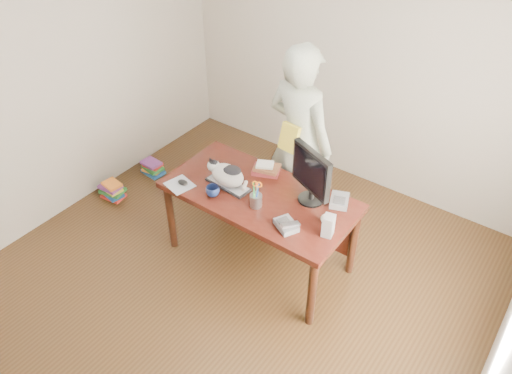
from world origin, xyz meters
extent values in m
plane|color=black|center=(0.00, 0.00, 0.00)|extent=(4.50, 4.50, 0.00)
plane|color=beige|center=(0.00, 2.25, 1.35)|extent=(4.00, 0.00, 4.00)
plane|color=beige|center=(-2.00, 0.00, 1.35)|extent=(0.00, 4.50, 4.50)
cube|color=black|center=(0.00, 0.60, 0.72)|extent=(1.60, 0.80, 0.05)
cylinder|color=black|center=(-0.74, 0.26, 0.35)|extent=(0.07, 0.07, 0.70)
cylinder|color=black|center=(0.74, 0.26, 0.35)|extent=(0.07, 0.07, 0.70)
cylinder|color=black|center=(-0.74, 0.94, 0.35)|extent=(0.07, 0.07, 0.70)
cylinder|color=black|center=(0.74, 0.94, 0.35)|extent=(0.07, 0.07, 0.70)
cube|color=black|center=(0.00, 0.96, 0.40)|extent=(1.45, 0.03, 0.50)
cube|color=black|center=(-0.28, 0.53, 0.76)|extent=(0.41, 0.18, 0.02)
cube|color=silver|center=(-0.28, 0.53, 0.77)|extent=(0.38, 0.15, 0.00)
ellipsoid|color=silver|center=(-0.28, 0.53, 0.86)|extent=(0.32, 0.21, 0.19)
ellipsoid|color=silver|center=(-0.42, 0.52, 0.90)|extent=(0.12, 0.11, 0.10)
ellipsoid|color=black|center=(-0.42, 0.52, 0.93)|extent=(0.08, 0.08, 0.04)
cone|color=black|center=(-0.45, 0.52, 0.95)|extent=(0.06, 0.05, 0.06)
cone|color=black|center=(-0.40, 0.51, 0.95)|extent=(0.06, 0.05, 0.06)
ellipsoid|color=black|center=(-0.22, 0.53, 0.94)|extent=(0.17, 0.14, 0.04)
cylinder|color=silver|center=(-0.13, 0.56, 0.79)|extent=(0.08, 0.13, 0.04)
cylinder|color=black|center=(0.38, 0.78, 0.76)|extent=(0.27, 0.27, 0.02)
cylinder|color=black|center=(0.38, 0.78, 0.81)|extent=(0.05, 0.05, 0.10)
cube|color=black|center=(0.38, 0.76, 1.05)|extent=(0.41, 0.21, 0.36)
cube|color=black|center=(0.37, 0.74, 1.05)|extent=(0.36, 0.15, 0.30)
cylinder|color=#949398|center=(0.07, 0.46, 0.80)|extent=(0.12, 0.12, 0.11)
cylinder|color=black|center=(0.05, 0.46, 0.90)|extent=(0.02, 0.04, 0.16)
cylinder|color=#0D48BD|center=(0.09, 0.45, 0.90)|extent=(0.02, 0.04, 0.16)
cylinder|color=red|center=(0.06, 0.48, 0.90)|extent=(0.02, 0.04, 0.16)
cylinder|color=#1A862D|center=(0.06, 0.44, 0.90)|extent=(0.03, 0.03, 0.16)
cylinder|color=#AAAAAF|center=(0.08, 0.45, 0.91)|extent=(0.02, 0.03, 0.12)
cylinder|color=#AAAAAF|center=(0.09, 0.46, 0.91)|extent=(0.02, 0.03, 0.12)
torus|color=orange|center=(0.06, 0.45, 0.97)|extent=(0.05, 0.03, 0.05)
torus|color=orange|center=(0.10, 0.46, 0.97)|extent=(0.05, 0.03, 0.05)
cube|color=#B1B6BE|center=(-0.61, 0.30, 0.75)|extent=(0.25, 0.24, 0.00)
ellipsoid|color=black|center=(-0.59, 0.32, 0.77)|extent=(0.11, 0.08, 0.04)
imported|color=#0D1534|center=(-0.29, 0.35, 0.79)|extent=(0.16, 0.16, 0.09)
cube|color=#5A5B5F|center=(0.40, 0.39, 0.77)|extent=(0.22, 0.20, 0.05)
cube|color=#3A3A3C|center=(0.37, 0.39, 0.80)|extent=(0.11, 0.11, 0.01)
cube|color=#AAAAAF|center=(0.44, 0.38, 0.81)|extent=(0.11, 0.16, 0.05)
cube|color=#9F9EA1|center=(0.70, 0.50, 0.84)|extent=(0.10, 0.10, 0.18)
sphere|color=silver|center=(0.62, 0.61, 0.79)|extent=(0.08, 0.08, 0.08)
cube|color=#531619|center=(-0.13, 0.88, 0.77)|extent=(0.28, 0.24, 0.04)
cube|color=#512F1B|center=(-0.12, 0.87, 0.80)|extent=(0.24, 0.21, 0.03)
cube|color=white|center=(-0.14, 0.87, 0.83)|extent=(0.18, 0.17, 0.02)
cube|color=#5A5B5F|center=(0.59, 0.88, 0.78)|extent=(0.20, 0.23, 0.05)
cube|color=#3A3A3C|center=(0.60, 0.85, 0.80)|extent=(0.12, 0.12, 0.01)
imported|color=silver|center=(-0.02, 1.23, 0.92)|extent=(0.72, 0.52, 1.84)
cube|color=yellow|center=(-0.02, 1.06, 1.05)|extent=(0.18, 0.12, 0.24)
cube|color=red|center=(-1.75, 0.40, 0.01)|extent=(0.25, 0.19, 0.03)
cube|color=navy|center=(-1.74, 0.39, 0.04)|extent=(0.23, 0.18, 0.03)
cube|color=#22722B|center=(-1.76, 0.41, 0.08)|extent=(0.27, 0.22, 0.03)
cube|color=gold|center=(-1.75, 0.40, 0.11)|extent=(0.21, 0.16, 0.03)
cube|color=#6F317C|center=(-1.76, 0.39, 0.14)|extent=(0.23, 0.17, 0.03)
cube|color=orange|center=(-1.74, 0.41, 0.17)|extent=(0.21, 0.17, 0.03)
cube|color=navy|center=(-1.72, 0.95, 0.02)|extent=(0.25, 0.19, 0.03)
cube|color=orange|center=(-1.73, 0.96, 0.05)|extent=(0.22, 0.19, 0.03)
cube|color=#22722B|center=(-1.71, 0.94, 0.08)|extent=(0.24, 0.19, 0.03)
cube|color=red|center=(-1.72, 0.96, 0.11)|extent=(0.21, 0.16, 0.03)
cube|color=#6F317C|center=(-1.73, 0.94, 0.14)|extent=(0.22, 0.17, 0.03)
camera|label=1|loc=(1.86, -2.00, 3.33)|focal=35.00mm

